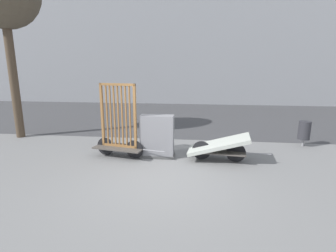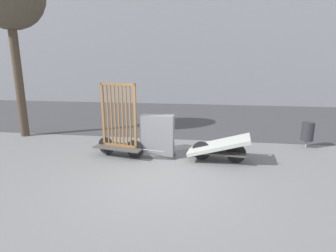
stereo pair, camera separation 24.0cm
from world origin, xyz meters
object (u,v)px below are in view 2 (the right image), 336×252
Objects in this scene: utility_cabinet at (157,138)px; trash_bin at (308,131)px; bike_cart_with_bedframe at (120,133)px; bike_cart_with_mattress at (219,147)px.

utility_cabinet is 5.19m from trash_bin.
bike_cart_with_bedframe is 0.95× the size of bike_cart_with_mattress.
utility_cabinet is (1.15, 0.12, -0.13)m from bike_cart_with_bedframe.
trash_bin is (6.05, 1.81, -0.17)m from bike_cart_with_bedframe.
bike_cart_with_mattress is at bearing -3.62° from utility_cabinet.
bike_cart_with_bedframe is 6.32m from trash_bin.
bike_cart_with_bedframe is 1.73× the size of utility_cabinet.
bike_cart_with_mattress is 2.69× the size of trash_bin.
bike_cart_with_mattress is (3.01, 0.00, -0.29)m from bike_cart_with_bedframe.
trash_bin reaches higher than bike_cart_with_mattress.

